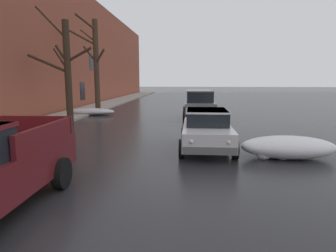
{
  "coord_description": "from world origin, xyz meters",
  "views": [
    {
      "loc": [
        1.79,
        2.81,
        2.49
      ],
      "look_at": [
        1.08,
        11.9,
        1.03
      ],
      "focal_mm": 31.27,
      "sensor_mm": 36.0,
      "label": 1
    }
  ],
  "objects_px": {
    "bare_tree_far_down_block": "(95,63)",
    "sedan_white_parked_kerbside_close": "(207,129)",
    "bare_tree_mid_block": "(66,68)",
    "suv_grey_parked_kerbside_mid": "(199,104)"
  },
  "relations": [
    {
      "from": "bare_tree_mid_block",
      "to": "bare_tree_far_down_block",
      "type": "height_order",
      "value": "bare_tree_far_down_block"
    },
    {
      "from": "bare_tree_mid_block",
      "to": "suv_grey_parked_kerbside_mid",
      "type": "height_order",
      "value": "bare_tree_mid_block"
    },
    {
      "from": "bare_tree_far_down_block",
      "to": "suv_grey_parked_kerbside_mid",
      "type": "height_order",
      "value": "bare_tree_far_down_block"
    },
    {
      "from": "bare_tree_far_down_block",
      "to": "sedan_white_parked_kerbside_close",
      "type": "height_order",
      "value": "bare_tree_far_down_block"
    },
    {
      "from": "bare_tree_far_down_block",
      "to": "sedan_white_parked_kerbside_close",
      "type": "relative_size",
      "value": 1.78
    },
    {
      "from": "bare_tree_far_down_block",
      "to": "suv_grey_parked_kerbside_mid",
      "type": "xyz_separation_m",
      "value": [
        7.65,
        -3.49,
        -2.7
      ]
    },
    {
      "from": "sedan_white_parked_kerbside_close",
      "to": "suv_grey_parked_kerbside_mid",
      "type": "height_order",
      "value": "suv_grey_parked_kerbside_mid"
    },
    {
      "from": "sedan_white_parked_kerbside_close",
      "to": "bare_tree_mid_block",
      "type": "bearing_deg",
      "value": 141.09
    },
    {
      "from": "sedan_white_parked_kerbside_close",
      "to": "suv_grey_parked_kerbside_mid",
      "type": "distance_m",
      "value": 7.89
    },
    {
      "from": "bare_tree_far_down_block",
      "to": "sedan_white_parked_kerbside_close",
      "type": "xyz_separation_m",
      "value": [
        7.71,
        -11.38,
        -2.94
      ]
    }
  ]
}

